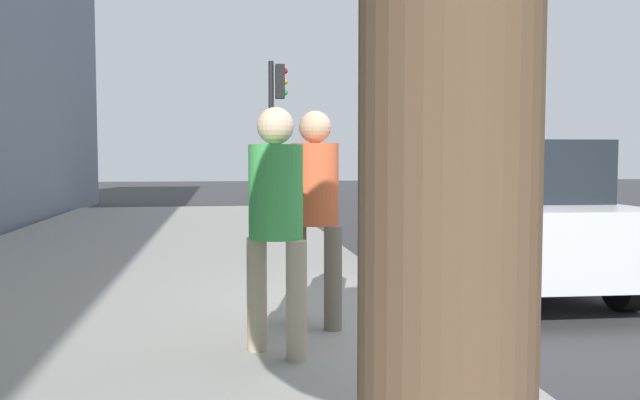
{
  "coord_description": "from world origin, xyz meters",
  "views": [
    {
      "loc": [
        -5.84,
        1.94,
        1.58
      ],
      "look_at": [
        0.59,
        0.98,
        1.16
      ],
      "focal_mm": 37.05,
      "sensor_mm": 36.0,
      "label": 1
    }
  ],
  "objects_px": {
    "parked_sedan_near": "(494,214)",
    "traffic_signal": "(276,114)",
    "pedestrian_bystander": "(276,210)",
    "parking_meter": "(387,203)",
    "pedestrian_at_meter": "(315,199)"
  },
  "relations": [
    {
      "from": "pedestrian_at_meter",
      "to": "parked_sedan_near",
      "type": "bearing_deg",
      "value": -0.13
    },
    {
      "from": "parking_meter",
      "to": "pedestrian_bystander",
      "type": "distance_m",
      "value": 1.57
    },
    {
      "from": "pedestrian_bystander",
      "to": "traffic_signal",
      "type": "xyz_separation_m",
      "value": [
        10.23,
        -0.84,
        1.37
      ]
    },
    {
      "from": "parking_meter",
      "to": "pedestrian_bystander",
      "type": "xyz_separation_m",
      "value": [
        -1.11,
        1.1,
        0.04
      ]
    },
    {
      "from": "pedestrian_at_meter",
      "to": "traffic_signal",
      "type": "bearing_deg",
      "value": 46.91
    },
    {
      "from": "pedestrian_at_meter",
      "to": "traffic_signal",
      "type": "relative_size",
      "value": 0.51
    },
    {
      "from": "pedestrian_at_meter",
      "to": "pedestrian_bystander",
      "type": "xyz_separation_m",
      "value": [
        -0.79,
        0.4,
        -0.03
      ]
    },
    {
      "from": "parking_meter",
      "to": "pedestrian_at_meter",
      "type": "bearing_deg",
      "value": 114.73
    },
    {
      "from": "parked_sedan_near",
      "to": "traffic_signal",
      "type": "xyz_separation_m",
      "value": [
        7.32,
        2.07,
        1.68
      ]
    },
    {
      "from": "parking_meter",
      "to": "pedestrian_bystander",
      "type": "relative_size",
      "value": 0.79
    },
    {
      "from": "traffic_signal",
      "to": "parking_meter",
      "type": "bearing_deg",
      "value": -178.33
    },
    {
      "from": "parking_meter",
      "to": "parked_sedan_near",
      "type": "xyz_separation_m",
      "value": [
        1.81,
        -1.81,
        -0.27
      ]
    },
    {
      "from": "pedestrian_at_meter",
      "to": "pedestrian_bystander",
      "type": "bearing_deg",
      "value": -157.11
    },
    {
      "from": "pedestrian_bystander",
      "to": "traffic_signal",
      "type": "bearing_deg",
      "value": 42.85
    },
    {
      "from": "parking_meter",
      "to": "pedestrian_at_meter",
      "type": "distance_m",
      "value": 0.78
    }
  ]
}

